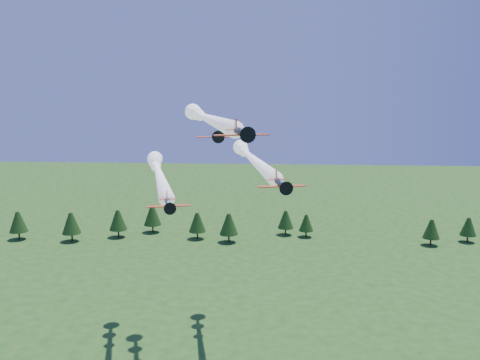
# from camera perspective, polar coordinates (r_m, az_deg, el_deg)

# --- Properties ---
(plane_lead) EXTENTS (20.18, 57.29, 3.70)m
(plane_lead) POSITION_cam_1_polar(r_m,az_deg,el_deg) (104.92, -3.57, 6.61)
(plane_lead) COLOR black
(plane_lead) RESTS_ON ground
(plane_left) EXTENTS (18.24, 53.36, 3.70)m
(plane_left) POSITION_cam_1_polar(r_m,az_deg,el_deg) (112.28, -8.70, 0.84)
(plane_left) COLOR black
(plane_left) RESTS_ON ground
(plane_right) EXTENTS (15.67, 55.61, 3.70)m
(plane_right) POSITION_cam_1_polar(r_m,az_deg,el_deg) (115.20, 1.22, 2.39)
(plane_right) COLOR black
(plane_right) RESTS_ON ground
(plane_slot) EXTENTS (7.38, 8.02, 2.58)m
(plane_slot) POSITION_cam_1_polar(r_m,az_deg,el_deg) (89.32, -2.38, 4.84)
(plane_slot) COLOR black
(plane_slot) RESTS_ON ground
(treeline) EXTENTS (170.13, 20.70, 10.64)m
(treeline) POSITION_cam_1_polar(r_m,az_deg,el_deg) (197.69, -3.85, -4.50)
(treeline) COLOR #382314
(treeline) RESTS_ON ground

